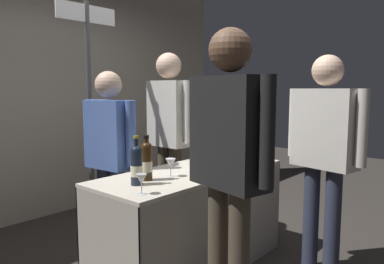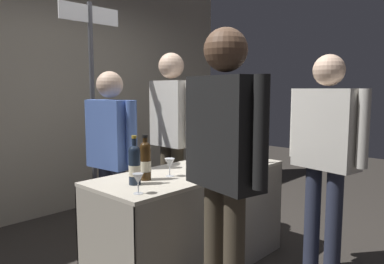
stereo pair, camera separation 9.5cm
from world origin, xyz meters
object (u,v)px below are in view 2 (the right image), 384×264
at_px(tasting_table, 192,203).
at_px(booth_signpost, 92,97).
at_px(wine_glass_near_vendor, 170,164).
at_px(wine_glass_mid, 138,179).
at_px(featured_wine_bottle, 135,164).
at_px(taster_foreground_right, 225,153).
at_px(display_bottle_0, 230,147).
at_px(flower_vase, 247,148).
at_px(vendor_presenter, 111,149).

relative_size(tasting_table, booth_signpost, 0.75).
distance_m(wine_glass_near_vendor, wine_glass_mid, 0.47).
relative_size(tasting_table, wine_glass_mid, 13.18).
height_order(featured_wine_bottle, taster_foreground_right, taster_foreground_right).
relative_size(wine_glass_near_vendor, taster_foreground_right, 0.07).
relative_size(featured_wine_bottle, wine_glass_mid, 2.63).
bearing_deg(wine_glass_near_vendor, taster_foreground_right, -106.47).
xyz_separation_m(display_bottle_0, flower_vase, (0.09, -0.11, -0.01)).
bearing_deg(taster_foreground_right, wine_glass_near_vendor, -3.60).
distance_m(tasting_table, wine_glass_mid, 0.80).
bearing_deg(wine_glass_near_vendor, tasting_table, 3.40).
height_order(flower_vase, vendor_presenter, vendor_presenter).
relative_size(wine_glass_mid, flower_vase, 0.30).
bearing_deg(taster_foreground_right, wine_glass_mid, 40.77).
relative_size(tasting_table, vendor_presenter, 1.04).
relative_size(tasting_table, taster_foreground_right, 0.93).
xyz_separation_m(featured_wine_bottle, flower_vase, (1.09, -0.13, -0.01)).
bearing_deg(wine_glass_near_vendor, booth_signpost, 87.15).
xyz_separation_m(tasting_table, wine_glass_mid, (-0.69, -0.20, 0.35)).
height_order(wine_glass_near_vendor, taster_foreground_right, taster_foreground_right).
height_order(tasting_table, display_bottle_0, display_bottle_0).
height_order(featured_wine_bottle, wine_glass_near_vendor, featured_wine_bottle).
relative_size(display_bottle_0, wine_glass_near_vendor, 2.40).
bearing_deg(taster_foreground_right, booth_signpost, 4.76).
relative_size(wine_glass_near_vendor, vendor_presenter, 0.08).
distance_m(display_bottle_0, wine_glass_mid, 1.14).
bearing_deg(tasting_table, featured_wine_bottle, -178.98).
xyz_separation_m(featured_wine_bottle, vendor_presenter, (0.25, 0.63, -0.00)).
xyz_separation_m(featured_wine_bottle, taster_foreground_right, (0.12, -0.65, 0.14)).
distance_m(flower_vase, taster_foreground_right, 1.11).
xyz_separation_m(wine_glass_near_vendor, wine_glass_mid, (-0.44, -0.18, -0.01)).
relative_size(display_bottle_0, booth_signpost, 0.14).
xyz_separation_m(tasting_table, featured_wine_bottle, (-0.57, -0.01, 0.39)).
bearing_deg(tasting_table, display_bottle_0, -4.46).
bearing_deg(flower_vase, wine_glass_near_vendor, 170.72).
xyz_separation_m(display_bottle_0, wine_glass_mid, (-1.13, -0.16, -0.05)).
xyz_separation_m(wine_glass_near_vendor, taster_foreground_right, (-0.19, -0.65, 0.18)).
bearing_deg(display_bottle_0, taster_foreground_right, -144.57).
xyz_separation_m(flower_vase, booth_signpost, (-0.73, 1.20, 0.42)).
height_order(featured_wine_bottle, flower_vase, flower_vase).
distance_m(tasting_table, display_bottle_0, 0.59).
xyz_separation_m(display_bottle_0, vendor_presenter, (-0.75, 0.65, -0.00)).
xyz_separation_m(featured_wine_bottle, display_bottle_0, (1.01, -0.02, -0.00)).
distance_m(featured_wine_bottle, vendor_presenter, 0.68).
height_order(flower_vase, taster_foreground_right, taster_foreground_right).
distance_m(featured_wine_bottle, flower_vase, 1.10).
bearing_deg(wine_glass_near_vendor, wine_glass_mid, -157.21).
xyz_separation_m(wine_glass_near_vendor, booth_signpost, (0.05, 1.07, 0.46)).
height_order(display_bottle_0, vendor_presenter, vendor_presenter).
bearing_deg(wine_glass_near_vendor, flower_vase, -9.28).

